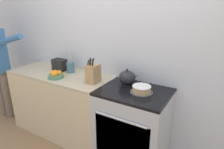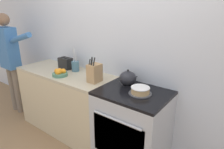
# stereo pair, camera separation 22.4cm
# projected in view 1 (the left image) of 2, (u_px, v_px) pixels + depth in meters

# --- Properties ---
(wall_back) EXTENTS (8.00, 0.04, 2.60)m
(wall_back) POSITION_uv_depth(u_px,v_px,m) (119.00, 48.00, 2.50)
(wall_back) COLOR silver
(wall_back) RESTS_ON ground_plane
(counter_cabinet) EXTENTS (1.49, 0.60, 0.92)m
(counter_cabinet) POSITION_uv_depth(u_px,v_px,m) (62.00, 103.00, 2.89)
(counter_cabinet) COLOR beige
(counter_cabinet) RESTS_ON ground_plane
(stove_range) EXTENTS (0.78, 0.63, 0.92)m
(stove_range) POSITION_uv_depth(u_px,v_px,m) (133.00, 127.00, 2.34)
(stove_range) COLOR #B7BABF
(stove_range) RESTS_ON ground_plane
(layer_cake) EXTENTS (0.25, 0.25, 0.08)m
(layer_cake) POSITION_uv_depth(u_px,v_px,m) (142.00, 89.00, 2.13)
(layer_cake) COLOR #4C4C51
(layer_cake) RESTS_ON stove_range
(tea_kettle) EXTENTS (0.24, 0.20, 0.19)m
(tea_kettle) POSITION_uv_depth(u_px,v_px,m) (127.00, 78.00, 2.34)
(tea_kettle) COLOR #232328
(tea_kettle) RESTS_ON stove_range
(knife_block) EXTENTS (0.13, 0.16, 0.32)m
(knife_block) POSITION_uv_depth(u_px,v_px,m) (93.00, 73.00, 2.39)
(knife_block) COLOR tan
(knife_block) RESTS_ON counter_cabinet
(utensil_crock) EXTENTS (0.11, 0.11, 0.34)m
(utensil_crock) POSITION_uv_depth(u_px,v_px,m) (71.00, 67.00, 2.76)
(utensil_crock) COLOR #477084
(utensil_crock) RESTS_ON counter_cabinet
(fruit_bowl) EXTENTS (0.20, 0.20, 0.10)m
(fruit_bowl) POSITION_uv_depth(u_px,v_px,m) (56.00, 75.00, 2.56)
(fruit_bowl) COLOR #4C7F66
(fruit_bowl) RESTS_ON counter_cabinet
(toaster) EXTENTS (0.22, 0.12, 0.17)m
(toaster) POSITION_uv_depth(u_px,v_px,m) (60.00, 65.00, 2.85)
(toaster) COLOR black
(toaster) RESTS_ON counter_cabinet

